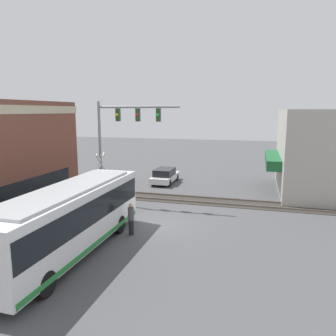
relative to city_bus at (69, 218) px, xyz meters
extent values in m
plane|color=#4C4C4F|center=(5.05, -2.80, -1.81)|extent=(120.00, 120.00, 0.00)
cube|color=#B2ADA3|center=(16.76, -14.14, 1.65)|extent=(11.31, 7.68, 6.92)
cube|color=#19592D|center=(16.76, -9.75, 0.79)|extent=(7.92, 1.20, 0.80)
cube|color=white|center=(0.01, 0.00, -0.01)|extent=(10.69, 2.55, 2.74)
cube|color=black|center=(0.01, 0.00, 0.40)|extent=(10.48, 2.59, 1.15)
cube|color=#288438|center=(0.01, 0.00, -1.21)|extent=(10.48, 2.58, 0.24)
cube|color=#A5A8AA|center=(0.01, 0.00, 1.41)|extent=(9.09, 2.17, 0.12)
cylinder|color=black|center=(3.15, 0.00, -1.31)|extent=(1.00, 2.57, 1.00)
cylinder|color=black|center=(-3.54, 0.00, -1.31)|extent=(1.00, 2.57, 1.00)
cylinder|color=gray|center=(8.64, 2.73, 1.93)|extent=(0.20, 0.20, 7.47)
cylinder|color=gray|center=(8.64, -0.27, 5.27)|extent=(0.16, 6.01, 0.16)
cube|color=#284723|center=(8.64, 1.23, 4.72)|extent=(0.30, 0.27, 0.90)
sphere|color=yellow|center=(8.47, 1.23, 4.72)|extent=(0.20, 0.20, 0.20)
cube|color=#284723|center=(8.64, -0.27, 4.72)|extent=(0.30, 0.27, 0.90)
sphere|color=red|center=(8.47, -0.27, 4.72)|extent=(0.20, 0.20, 0.20)
cube|color=#284723|center=(8.64, -1.77, 4.72)|extent=(0.30, 0.27, 0.90)
sphere|color=green|center=(8.47, -1.77, 4.72)|extent=(0.20, 0.20, 0.20)
cylinder|color=gray|center=(8.39, 2.58, -0.01)|extent=(0.14, 0.14, 3.60)
cube|color=white|center=(8.39, 2.58, 1.29)|extent=(1.41, 0.06, 1.41)
cube|color=white|center=(8.39, 2.58, 1.29)|extent=(1.41, 0.06, 1.41)
cylinder|color=#38383A|center=(8.39, 2.58, 0.49)|extent=(0.08, 0.90, 0.08)
sphere|color=red|center=(8.34, 2.13, 0.49)|extent=(0.28, 0.28, 0.28)
sphere|color=red|center=(8.34, 3.03, 0.49)|extent=(0.28, 0.28, 0.28)
cube|color=#332D28|center=(11.05, -2.80, -1.79)|extent=(2.60, 60.00, 0.03)
cube|color=#6B6056|center=(10.34, -2.80, -1.73)|extent=(0.07, 60.00, 0.15)
cube|color=#6B6056|center=(11.77, -2.80, -1.73)|extent=(0.07, 60.00, 0.15)
cube|color=silver|center=(16.43, 0.00, -1.29)|extent=(4.52, 1.80, 0.52)
cube|color=black|center=(16.21, 0.00, -0.72)|extent=(2.49, 1.62, 0.63)
cylinder|color=black|center=(17.83, 0.00, -1.49)|extent=(0.64, 1.82, 0.64)
cylinder|color=black|center=(15.03, 0.00, -1.49)|extent=(0.64, 1.82, 0.64)
cylinder|color=black|center=(3.05, -1.88, -1.38)|extent=(0.28, 0.28, 0.86)
cylinder|color=#4C4C51|center=(3.05, -1.88, -0.59)|extent=(0.34, 0.34, 0.71)
sphere|color=tan|center=(3.05, -1.88, -0.12)|extent=(0.23, 0.23, 0.23)
camera|label=1|loc=(-13.07, -8.50, 4.99)|focal=35.00mm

